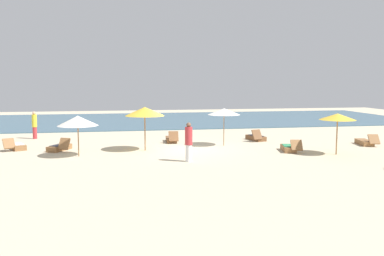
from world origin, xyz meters
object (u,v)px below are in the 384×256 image
person_0 (189,142)px  umbrella_1 (338,117)px  lounger_0 (289,148)px  person_2 (35,125)px  lounger_4 (365,142)px  lounger_5 (256,137)px  lounger_6 (60,147)px  umbrella_3 (224,112)px  umbrella_2 (78,121)px  lounger_3 (171,139)px  umbrella_0 (145,111)px  lounger_2 (17,146)px

person_0 → umbrella_1: bearing=3.6°
lounger_0 → person_2: (-14.03, 7.37, 0.72)m
lounger_0 → lounger_4: size_ratio=1.00×
lounger_5 → lounger_6: size_ratio=1.01×
lounger_5 → person_0: (-5.28, -5.97, 0.74)m
umbrella_1 → lounger_4: 4.47m
umbrella_3 → lounger_5: (2.51, 1.70, -1.77)m
umbrella_1 → lounger_4: umbrella_1 is taller
umbrella_2 → person_2: (-3.26, 6.90, -0.86)m
umbrella_3 → person_2: size_ratio=1.22×
lounger_3 → person_0: 6.24m
lounger_4 → umbrella_0: bearing=178.1°
lounger_3 → umbrella_0: bearing=-122.8°
lounger_0 → lounger_5: lounger_5 is taller
lounger_0 → lounger_6: size_ratio=1.04×
umbrella_1 → lounger_4: bearing=38.2°
lounger_5 → lounger_6: 11.64m
lounger_3 → umbrella_1: bearing=-36.9°
lounger_5 → person_0: person_0 is taller
umbrella_1 → lounger_2: (-16.18, 4.54, -1.73)m
person_2 → person_0: bearing=-47.7°
umbrella_2 → person_0: 5.64m
umbrella_3 → lounger_5: bearing=34.2°
lounger_0 → lounger_3: 7.15m
lounger_0 → lounger_6: bearing=168.7°
umbrella_3 → lounger_3: size_ratio=1.26×
umbrella_0 → lounger_4: bearing=-1.9°
person_0 → person_2: (-8.35, 9.18, -0.02)m
umbrella_3 → lounger_0: bearing=-40.4°
lounger_4 → lounger_6: 17.12m
umbrella_3 → lounger_5: 3.51m
umbrella_0 → lounger_0: bearing=-12.4°
umbrella_1 → lounger_0: bearing=145.9°
umbrella_0 → lounger_5: size_ratio=1.33×
umbrella_0 → lounger_2: umbrella_0 is taller
umbrella_2 → lounger_3: 6.63m
lounger_2 → person_2: person_2 is taller
lounger_0 → lounger_2: bearing=167.3°
lounger_3 → lounger_5: size_ratio=0.98×
umbrella_0 → person_0: bearing=-63.0°
umbrella_0 → person_0: size_ratio=1.28×
lounger_4 → lounger_5: lounger_5 is taller
lounger_0 → person_2: size_ratio=1.02×
lounger_4 → lounger_0: bearing=-166.7°
lounger_2 → lounger_6: (2.34, -0.84, 0.00)m
umbrella_0 → person_2: 8.83m
lounger_0 → lounger_2: 14.59m
lounger_3 → lounger_4: 11.29m
lounger_2 → lounger_4: bearing=-5.8°
lounger_2 → lounger_6: 2.48m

